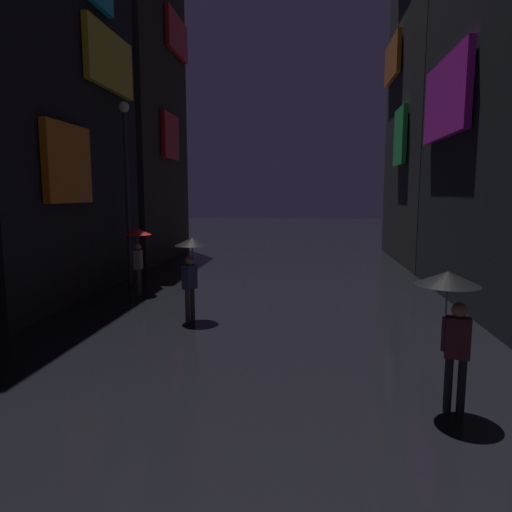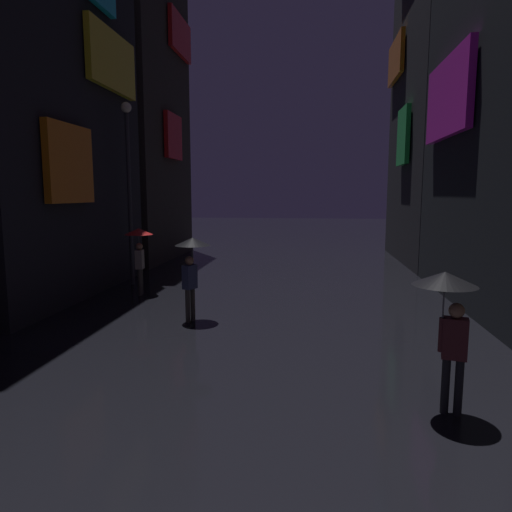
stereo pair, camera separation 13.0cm
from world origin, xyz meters
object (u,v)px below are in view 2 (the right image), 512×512
object	(u,v)px
pedestrian_far_right_black	(448,303)
pedestrian_midstreet_centre_red	(139,243)
pedestrian_foreground_right_black	(192,256)
streetlamp_left_far	(129,175)

from	to	relation	value
pedestrian_far_right_black	pedestrian_midstreet_centre_red	size ratio (longest dim) A/B	1.00
pedestrian_foreground_right_black	pedestrian_far_right_black	xyz separation A→B (m)	(4.93, -4.42, 0.00)
streetlamp_left_far	pedestrian_midstreet_centre_red	bearing A→B (deg)	-59.66
pedestrian_foreground_right_black	streetlamp_left_far	size ratio (longest dim) A/B	0.34
pedestrian_foreground_right_black	pedestrian_midstreet_centre_red	size ratio (longest dim) A/B	1.00
pedestrian_foreground_right_black	pedestrian_midstreet_centre_red	bearing A→B (deg)	131.57
pedestrian_far_right_black	streetlamp_left_far	xyz separation A→B (m)	(-8.29, 8.72, 2.20)
pedestrian_far_right_black	pedestrian_midstreet_centre_red	distance (m)	10.33
pedestrian_far_right_black	pedestrian_midstreet_centre_red	bearing A→B (deg)	135.79
pedestrian_far_right_black	streetlamp_left_far	bearing A→B (deg)	133.57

